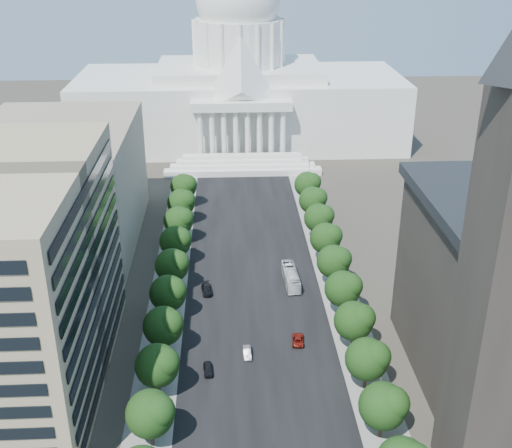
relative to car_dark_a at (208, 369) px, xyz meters
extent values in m
cube|color=black|center=(9.62, 48.29, -0.71)|extent=(30.00, 260.00, 0.01)
cube|color=gray|center=(-9.38, 48.29, -0.71)|extent=(8.00, 260.00, 0.02)
cube|color=gray|center=(28.62, 48.29, -0.71)|extent=(8.00, 260.00, 0.02)
cube|color=white|center=(9.62, 143.29, 11.79)|extent=(120.00, 50.00, 25.00)
cube|color=white|center=(9.62, 143.29, 26.29)|extent=(60.00, 40.00, 4.00)
cube|color=white|center=(9.62, 116.29, 19.79)|extent=(34.00, 8.00, 3.00)
cylinder|color=white|center=(9.62, 143.29, 36.29)|extent=(32.00, 32.00, 16.00)
ellipsoid|color=white|center=(9.62, 143.29, 50.29)|extent=(30.00, 30.00, 27.60)
cube|color=gray|center=(-38.38, 58.29, 14.29)|extent=(38.00, 52.00, 30.00)
cube|color=#332D27|center=(40.62, -25.71, 28.29)|extent=(11.00, 11.00, 58.00)
cylinder|color=#33261C|center=(-8.38, -17.71, 0.76)|extent=(0.56, 0.56, 2.94)
sphere|color=black|center=(-8.38, -17.71, 5.46)|extent=(7.60, 7.60, 7.60)
sphere|color=black|center=(-7.05, -18.47, 6.60)|extent=(5.32, 5.32, 5.32)
cylinder|color=#33261C|center=(-8.38, -5.71, 0.76)|extent=(0.56, 0.56, 2.94)
sphere|color=black|center=(-8.38, -5.71, 5.46)|extent=(7.60, 7.60, 7.60)
sphere|color=black|center=(-7.05, -6.47, 6.60)|extent=(5.32, 5.32, 5.32)
cylinder|color=#33261C|center=(-8.38, 6.29, 0.76)|extent=(0.56, 0.56, 2.94)
sphere|color=black|center=(-8.38, 6.29, 5.46)|extent=(7.60, 7.60, 7.60)
sphere|color=black|center=(-7.05, 5.53, 6.60)|extent=(5.32, 5.32, 5.32)
cylinder|color=#33261C|center=(-8.38, 18.29, 0.76)|extent=(0.56, 0.56, 2.94)
sphere|color=black|center=(-8.38, 18.29, 5.46)|extent=(7.60, 7.60, 7.60)
sphere|color=black|center=(-7.05, 17.53, 6.60)|extent=(5.32, 5.32, 5.32)
cylinder|color=#33261C|center=(-8.38, 30.29, 0.76)|extent=(0.56, 0.56, 2.94)
sphere|color=black|center=(-8.38, 30.29, 5.46)|extent=(7.60, 7.60, 7.60)
sphere|color=black|center=(-7.05, 29.53, 6.60)|extent=(5.32, 5.32, 5.32)
cylinder|color=#33261C|center=(-8.38, 42.29, 0.76)|extent=(0.56, 0.56, 2.94)
sphere|color=black|center=(-8.38, 42.29, 5.46)|extent=(7.60, 7.60, 7.60)
sphere|color=black|center=(-7.05, 41.53, 6.60)|extent=(5.32, 5.32, 5.32)
cylinder|color=#33261C|center=(-8.38, 54.29, 0.76)|extent=(0.56, 0.56, 2.94)
sphere|color=black|center=(-8.38, 54.29, 5.46)|extent=(7.60, 7.60, 7.60)
sphere|color=black|center=(-7.05, 53.53, 6.60)|extent=(5.32, 5.32, 5.32)
cylinder|color=#33261C|center=(-8.38, 66.29, 0.76)|extent=(0.56, 0.56, 2.94)
sphere|color=black|center=(-8.38, 66.29, 5.46)|extent=(7.60, 7.60, 7.60)
sphere|color=black|center=(-7.05, 65.53, 6.60)|extent=(5.32, 5.32, 5.32)
cylinder|color=#33261C|center=(-8.38, 78.29, 0.76)|extent=(0.56, 0.56, 2.94)
sphere|color=black|center=(-8.38, 78.29, 5.46)|extent=(7.60, 7.60, 7.60)
sphere|color=black|center=(-7.05, 77.53, 6.60)|extent=(5.32, 5.32, 5.32)
cylinder|color=#33261C|center=(27.62, -17.71, 0.76)|extent=(0.56, 0.56, 2.94)
sphere|color=black|center=(27.62, -17.71, 5.46)|extent=(7.60, 7.60, 7.60)
sphere|color=black|center=(28.95, -18.47, 6.60)|extent=(5.32, 5.32, 5.32)
cylinder|color=#33261C|center=(27.62, -5.71, 0.76)|extent=(0.56, 0.56, 2.94)
sphere|color=black|center=(27.62, -5.71, 5.46)|extent=(7.60, 7.60, 7.60)
sphere|color=black|center=(28.95, -6.47, 6.60)|extent=(5.32, 5.32, 5.32)
cylinder|color=#33261C|center=(27.62, 6.29, 0.76)|extent=(0.56, 0.56, 2.94)
sphere|color=black|center=(27.62, 6.29, 5.46)|extent=(7.60, 7.60, 7.60)
sphere|color=black|center=(28.95, 5.53, 6.60)|extent=(5.32, 5.32, 5.32)
cylinder|color=#33261C|center=(27.62, 18.29, 0.76)|extent=(0.56, 0.56, 2.94)
sphere|color=black|center=(27.62, 18.29, 5.46)|extent=(7.60, 7.60, 7.60)
sphere|color=black|center=(28.95, 17.53, 6.60)|extent=(5.32, 5.32, 5.32)
cylinder|color=#33261C|center=(27.62, 30.29, 0.76)|extent=(0.56, 0.56, 2.94)
sphere|color=black|center=(27.62, 30.29, 5.46)|extent=(7.60, 7.60, 7.60)
sphere|color=black|center=(28.95, 29.53, 6.60)|extent=(5.32, 5.32, 5.32)
cylinder|color=#33261C|center=(27.62, 42.29, 0.76)|extent=(0.56, 0.56, 2.94)
sphere|color=black|center=(27.62, 42.29, 5.46)|extent=(7.60, 7.60, 7.60)
sphere|color=black|center=(28.95, 41.53, 6.60)|extent=(5.32, 5.32, 5.32)
cylinder|color=#33261C|center=(27.62, 54.29, 0.76)|extent=(0.56, 0.56, 2.94)
sphere|color=black|center=(27.62, 54.29, 5.46)|extent=(7.60, 7.60, 7.60)
sphere|color=black|center=(28.95, 53.53, 6.60)|extent=(5.32, 5.32, 5.32)
cylinder|color=#33261C|center=(27.62, 66.29, 0.76)|extent=(0.56, 0.56, 2.94)
sphere|color=black|center=(27.62, 66.29, 5.46)|extent=(7.60, 7.60, 7.60)
sphere|color=black|center=(28.95, 65.53, 6.60)|extent=(5.32, 5.32, 5.32)
cylinder|color=#33261C|center=(27.62, 78.29, 0.76)|extent=(0.56, 0.56, 2.94)
sphere|color=black|center=(27.62, 78.29, 5.46)|extent=(7.60, 7.60, 7.60)
sphere|color=black|center=(28.95, 77.53, 6.60)|extent=(5.32, 5.32, 5.32)
cylinder|color=gray|center=(30.12, -6.71, 3.79)|extent=(0.18, 0.18, 9.00)
cylinder|color=gray|center=(28.92, -6.71, 8.09)|extent=(2.40, 0.14, 0.14)
sphere|color=gray|center=(27.82, -6.71, 7.99)|extent=(0.44, 0.44, 0.44)
cylinder|color=gray|center=(30.12, 18.29, 3.79)|extent=(0.18, 0.18, 9.00)
cylinder|color=gray|center=(28.92, 18.29, 8.09)|extent=(2.40, 0.14, 0.14)
sphere|color=gray|center=(27.82, 18.29, 7.99)|extent=(0.44, 0.44, 0.44)
cylinder|color=gray|center=(30.12, 43.29, 3.79)|extent=(0.18, 0.18, 9.00)
cylinder|color=gray|center=(28.92, 43.29, 8.09)|extent=(2.40, 0.14, 0.14)
sphere|color=gray|center=(27.82, 43.29, 7.99)|extent=(0.44, 0.44, 0.44)
cylinder|color=gray|center=(30.12, 68.29, 3.79)|extent=(0.18, 0.18, 9.00)
cylinder|color=gray|center=(28.92, 68.29, 8.09)|extent=(2.40, 0.14, 0.14)
sphere|color=gray|center=(27.82, 68.29, 7.99)|extent=(0.44, 0.44, 0.44)
cylinder|color=gray|center=(30.12, 93.29, 3.79)|extent=(0.18, 0.18, 9.00)
cylinder|color=gray|center=(28.92, 93.29, 8.09)|extent=(2.40, 0.14, 0.14)
sphere|color=gray|center=(27.82, 93.29, 7.99)|extent=(0.44, 0.44, 0.44)
imported|color=black|center=(0.00, 0.00, 0.00)|extent=(2.07, 4.28, 1.41)
imported|color=#9D9EA4|center=(7.31, 4.75, -0.01)|extent=(1.58, 4.24, 1.38)
imported|color=#65110B|center=(17.39, 8.60, -0.02)|extent=(2.71, 5.10, 1.36)
imported|color=black|center=(-0.84, 28.63, 0.07)|extent=(2.83, 5.55, 1.54)
imported|color=silver|center=(18.29, 31.87, 0.99)|extent=(3.48, 12.30, 3.39)
camera|label=1|loc=(4.00, -95.57, 72.65)|focal=45.00mm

